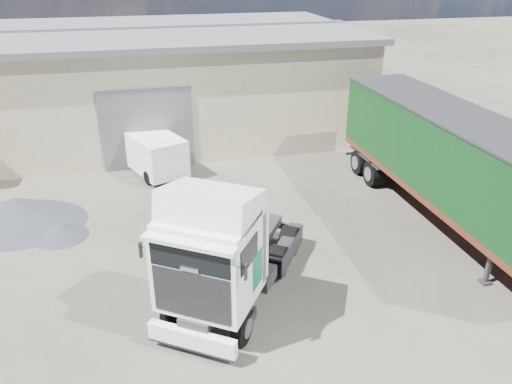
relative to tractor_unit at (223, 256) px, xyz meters
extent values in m
plane|color=#292721|center=(0.56, 0.63, -1.66)|extent=(120.00, 120.00, 0.00)
cube|color=#C1B594|center=(-5.44, 16.63, 0.84)|extent=(30.00, 12.00, 5.00)
cube|color=#56585B|center=(-5.44, 16.63, 3.49)|extent=(30.60, 12.60, 0.30)
cube|color=#56585B|center=(-1.44, 10.61, 0.14)|extent=(4.00, 0.08, 3.60)
cube|color=#56585B|center=(-5.44, 16.63, 3.69)|extent=(30.60, 0.40, 0.15)
cube|color=maroon|center=(12.06, 6.63, -0.41)|extent=(0.35, 26.00, 2.50)
cylinder|color=black|center=(-0.59, -0.89, -1.19)|extent=(2.33, 1.98, 0.94)
cylinder|color=black|center=(1.12, 1.69, -1.19)|extent=(2.37, 2.01, 0.94)
cylinder|color=black|center=(1.80, 2.72, -1.19)|extent=(2.37, 2.01, 0.94)
cube|color=#2D2D30|center=(0.58, 0.88, -0.86)|extent=(3.89, 5.31, 0.27)
cube|color=white|center=(-1.05, -1.59, -1.17)|extent=(2.00, 1.43, 0.49)
cube|color=white|center=(-0.42, -0.63, 0.35)|extent=(2.97, 2.92, 2.17)
cube|color=black|center=(-0.98, -1.48, 0.02)|extent=(1.65, 1.12, 1.24)
cube|color=black|center=(-0.97, -1.47, 0.99)|extent=(1.68, 1.14, 0.66)
cube|color=white|center=(-0.32, -0.48, 1.75)|extent=(2.78, 2.64, 1.09)
cube|color=#0D6148|center=(-1.15, 0.28, 0.11)|extent=(0.38, 0.56, 0.97)
cube|color=#0D6148|center=(0.70, -0.95, 0.11)|extent=(0.38, 0.56, 0.97)
cylinder|color=#2D2D30|center=(1.22, 1.84, -0.68)|extent=(1.35, 1.35, 0.11)
cube|color=#2D2D30|center=(7.66, -0.68, -1.11)|extent=(0.30, 0.30, 1.10)
cylinder|color=black|center=(8.52, 7.14, -1.13)|extent=(2.54, 1.07, 1.06)
cube|color=#2D2D30|center=(8.53, 3.11, -0.76)|extent=(0.85, 11.95, 0.35)
cube|color=#5C2915|center=(8.53, 3.11, -0.44)|extent=(2.54, 11.96, 0.24)
cube|color=black|center=(8.53, 3.11, 0.98)|extent=(2.54, 11.96, 2.59)
cube|color=#2D2D30|center=(8.53, 3.11, 2.29)|extent=(2.60, 12.02, 0.08)
cylinder|color=black|center=(-0.89, 9.08, -1.36)|extent=(1.86, 1.23, 0.61)
cylinder|color=black|center=(-2.02, 11.79, -1.36)|extent=(1.86, 1.23, 0.61)
cube|color=white|center=(-1.45, 10.43, -0.70)|extent=(3.22, 4.56, 1.56)
cube|color=white|center=(-0.79, 8.82, -0.74)|extent=(1.88, 1.41, 1.01)
cube|color=black|center=(-0.86, 8.99, -0.24)|extent=(1.51, 0.68, 0.55)
cone|color=#21222C|center=(-6.34, 6.41, -1.15)|extent=(5.69, 5.69, 1.02)
cone|color=#21222C|center=(-4.73, 5.08, -1.41)|extent=(2.13, 2.13, 0.51)
camera|label=1|loc=(-1.73, -10.85, 7.04)|focal=35.00mm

